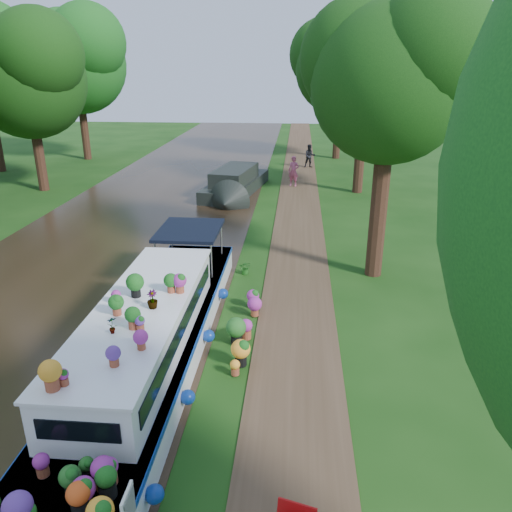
% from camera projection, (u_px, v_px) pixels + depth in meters
% --- Properties ---
extents(ground, '(100.00, 100.00, 0.00)m').
position_uv_depth(ground, '(256.00, 309.00, 14.80)').
color(ground, '#153C0F').
rests_on(ground, ground).
extents(canal_water, '(10.00, 100.00, 0.02)m').
position_uv_depth(canal_water, '(61.00, 302.00, 15.27)').
color(canal_water, black).
rests_on(canal_water, ground).
extents(towpath, '(2.20, 100.00, 0.03)m').
position_uv_depth(towpath, '(297.00, 311.00, 14.70)').
color(towpath, '#473321').
rests_on(towpath, ground).
extents(plant_boat, '(2.29, 13.52, 2.27)m').
position_uv_depth(plant_boat, '(144.00, 345.00, 11.30)').
color(plant_boat, white).
rests_on(plant_boat, canal_water).
extents(tree_near_overhang, '(5.52, 5.28, 8.99)m').
position_uv_depth(tree_near_overhang, '(390.00, 71.00, 14.98)').
color(tree_near_overhang, black).
rests_on(tree_near_overhang, ground).
extents(tree_near_mid, '(6.90, 6.60, 9.40)m').
position_uv_depth(tree_near_mid, '(365.00, 72.00, 26.16)').
color(tree_near_mid, black).
rests_on(tree_near_mid, ground).
extents(tree_near_far, '(7.59, 7.26, 10.30)m').
position_uv_depth(tree_near_far, '(341.00, 61.00, 36.21)').
color(tree_near_far, black).
rests_on(tree_near_far, ground).
extents(tree_far_c, '(7.13, 6.82, 9.59)m').
position_uv_depth(tree_far_c, '(26.00, 70.00, 26.61)').
color(tree_far_c, black).
rests_on(tree_far_c, ground).
extents(tree_far_d, '(8.05, 7.70, 10.85)m').
position_uv_depth(tree_far_d, '(76.00, 55.00, 35.72)').
color(tree_far_d, black).
rests_on(tree_far_d, ground).
extents(second_boat, '(3.32, 7.90, 1.47)m').
position_uv_depth(second_boat, '(235.00, 184.00, 27.76)').
color(second_boat, black).
rests_on(second_boat, canal_water).
extents(pedestrian_pink, '(0.75, 0.62, 1.76)m').
position_uv_depth(pedestrian_pink, '(294.00, 171.00, 29.40)').
color(pedestrian_pink, '#C45081').
rests_on(pedestrian_pink, towpath).
extents(pedestrian_dark, '(0.86, 0.72, 1.59)m').
position_uv_depth(pedestrian_dark, '(310.00, 156.00, 34.75)').
color(pedestrian_dark, black).
rests_on(pedestrian_dark, towpath).
extents(verge_plant, '(0.44, 0.39, 0.47)m').
position_uv_depth(verge_plant, '(246.00, 268.00, 17.23)').
color(verge_plant, '#23641E').
rests_on(verge_plant, ground).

